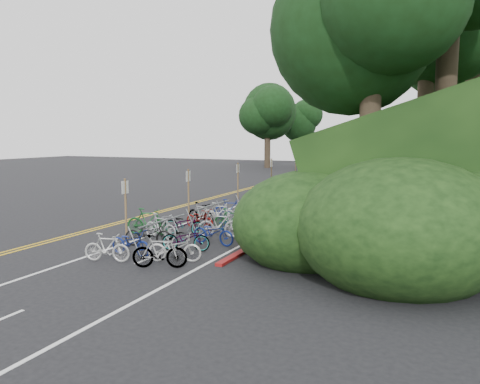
% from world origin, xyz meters
% --- Properties ---
extents(ground, '(120.00, 120.00, 0.00)m').
position_xyz_m(ground, '(0.00, 0.00, 0.00)').
color(ground, black).
rests_on(ground, ground).
extents(road_markings, '(7.47, 80.00, 0.01)m').
position_xyz_m(road_markings, '(0.63, 10.10, 0.00)').
color(road_markings, gold).
rests_on(road_markings, ground).
extents(red_curb, '(0.25, 28.00, 0.10)m').
position_xyz_m(red_curb, '(5.70, 12.00, 0.05)').
color(red_curb, maroon).
rests_on(red_curb, ground).
extents(embankment, '(14.30, 48.14, 9.11)m').
position_xyz_m(embankment, '(12.96, 19.04, 2.57)').
color(embankment, black).
rests_on(embankment, ground).
extents(tree_cluster, '(31.83, 53.52, 17.27)m').
position_xyz_m(tree_cluster, '(9.76, 22.04, 10.81)').
color(tree_cluster, '#2D2319').
rests_on(tree_cluster, ground).
extents(bike_rack_front, '(1.10, 2.92, 1.08)m').
position_xyz_m(bike_rack_front, '(2.87, -0.76, 0.80)').
color(bike_rack_front, gray).
rests_on(bike_rack_front, ground).
extents(bike_racks_rest, '(1.14, 23.00, 1.17)m').
position_xyz_m(bike_racks_rest, '(3.00, 13.00, 0.85)').
color(bike_racks_rest, gray).
rests_on(bike_racks_rest, ground).
extents(signpost_near, '(0.08, 0.40, 2.48)m').
position_xyz_m(signpost_near, '(0.79, -0.22, 1.42)').
color(signpost_near, brown).
rests_on(signpost_near, ground).
extents(signposts_rest, '(0.08, 18.40, 2.50)m').
position_xyz_m(signposts_rest, '(0.60, 14.00, 1.43)').
color(signposts_rest, brown).
rests_on(signposts_rest, ground).
extents(bike_front, '(0.93, 1.94, 1.12)m').
position_xyz_m(bike_front, '(0.86, 1.16, 0.56)').
color(bike_front, '#144C1E').
rests_on(bike_front, ground).
extents(bike_valet, '(3.42, 10.60, 1.06)m').
position_xyz_m(bike_valet, '(3.02, 1.22, 0.49)').
color(bike_valet, beige).
rests_on(bike_valet, ground).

